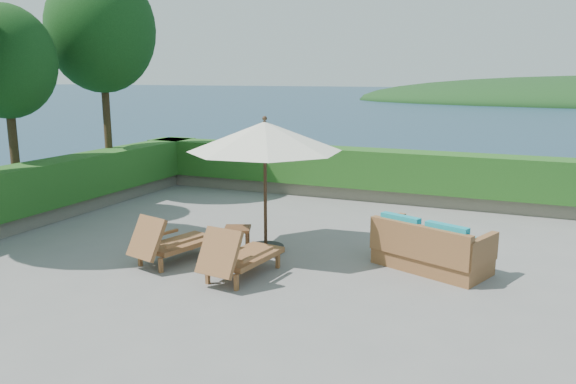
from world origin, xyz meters
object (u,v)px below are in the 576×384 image
at_px(lounge_left, 170,242).
at_px(side_table, 237,232).
at_px(lounge_right, 239,255).
at_px(wicker_loveseat, 430,249).
at_px(patio_umbrella, 265,138).

xyz_separation_m(lounge_left, side_table, (0.85, 0.94, 0.03)).
height_order(lounge_right, wicker_loveseat, lounge_right).
relative_size(side_table, wicker_loveseat, 0.29).
distance_m(patio_umbrella, side_table, 1.82).
xyz_separation_m(side_table, wicker_loveseat, (3.44, 0.50, -0.05)).
xyz_separation_m(lounge_right, side_table, (-0.64, 1.16, 0.02)).
relative_size(lounge_left, side_table, 2.77).
bearing_deg(lounge_right, wicker_loveseat, 38.42).
bearing_deg(lounge_left, side_table, 62.82).
distance_m(lounge_left, lounge_right, 1.50).
xyz_separation_m(lounge_right, wicker_loveseat, (2.80, 1.66, -0.03)).
height_order(lounge_left, wicker_loveseat, wicker_loveseat).
height_order(side_table, wicker_loveseat, wicker_loveseat).
bearing_deg(side_table, lounge_left, -132.13).
bearing_deg(side_table, lounge_right, -61.11).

